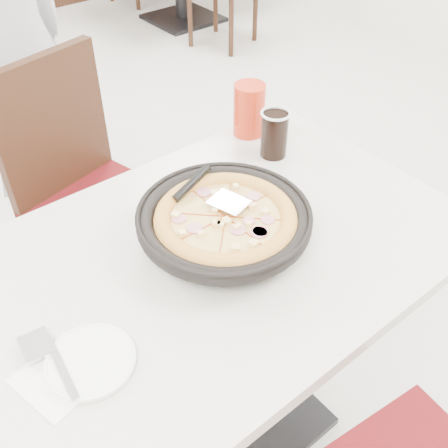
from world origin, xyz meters
TOP-DOWN VIEW (x-y plane):
  - floor at (0.00, 0.00)m, footprint 7.00×7.00m
  - main_table at (-0.17, -0.54)m, footprint 1.27×0.91m
  - chair_far at (-0.16, 0.11)m, footprint 0.51×0.51m
  - trivet at (-0.18, -0.47)m, footprint 0.14×0.14m
  - pizza_pan at (-0.14, -0.53)m, footprint 0.41×0.41m
  - pizza at (-0.14, -0.54)m, footprint 0.35×0.35m
  - pizza_server at (-0.11, -0.51)m, footprint 0.09×0.10m
  - napkin at (-0.61, -0.63)m, footprint 0.17×0.17m
  - side_plate at (-0.56, -0.64)m, footprint 0.18×0.18m
  - fork at (-0.61, -0.62)m, footprint 0.03×0.16m
  - cola_glass at (0.20, -0.33)m, footprint 0.08×0.08m
  - red_cup at (0.23, -0.19)m, footprint 0.10×0.10m
  - diner_person at (-0.16, 0.69)m, footprint 0.72×0.61m

SIDE VIEW (x-z plane):
  - floor at x=0.00m, z-range 0.00..0.00m
  - main_table at x=-0.17m, z-range 0.00..0.75m
  - chair_far at x=-0.16m, z-range 0.00..0.95m
  - napkin at x=-0.61m, z-range 0.75..0.75m
  - side_plate at x=-0.56m, z-range 0.75..0.77m
  - trivet at x=-0.18m, z-range 0.75..0.79m
  - fork at x=-0.61m, z-range 0.77..0.77m
  - pizza_pan at x=-0.14m, z-range 0.79..0.80m
  - pizza at x=-0.14m, z-range 0.80..0.82m
  - cola_glass at x=0.20m, z-range 0.75..0.88m
  - red_cup at x=0.23m, z-range 0.75..0.91m
  - pizza_server at x=-0.11m, z-range 0.84..0.84m
  - diner_person at x=-0.16m, z-range 0.00..1.69m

